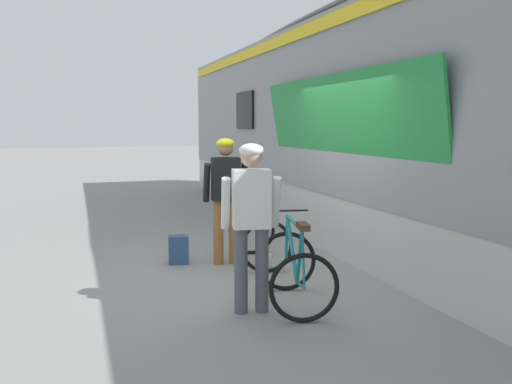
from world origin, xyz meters
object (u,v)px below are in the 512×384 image
at_px(cyclist_near_in_dark, 226,189).
at_px(backpack_on_platform, 179,250).
at_px(cyclist_far_in_white, 251,213).
at_px(water_bottle_near_the_bikes, 270,262).
at_px(train_car, 435,123).
at_px(bicycle_far_teal, 295,269).
at_px(bicycle_near_silver, 259,235).

height_order(cyclist_near_in_dark, backpack_on_platform, cyclist_near_in_dark).
relative_size(cyclist_far_in_white, backpack_on_platform, 4.40).
xyz_separation_m(cyclist_far_in_white, backpack_on_platform, (-0.36, 2.14, -0.85)).
xyz_separation_m(cyclist_near_in_dark, water_bottle_near_the_bikes, (0.47, -0.49, -0.95)).
bearing_deg(water_bottle_near_the_bikes, backpack_on_platform, 147.58).
bearing_deg(cyclist_near_in_dark, train_car, -8.09).
bearing_deg(bicycle_far_teal, bicycle_near_silver, 82.96).
distance_m(bicycle_near_silver, bicycle_far_teal, 1.78).
height_order(bicycle_far_teal, backpack_on_platform, bicycle_far_teal).
bearing_deg(train_car, backpack_on_platform, 170.11).
bearing_deg(bicycle_near_silver, cyclist_far_in_white, -111.77).
distance_m(cyclist_near_in_dark, cyclist_far_in_white, 1.95).
distance_m(train_car, backpack_on_platform, 4.17).
bearing_deg(cyclist_near_in_dark, backpack_on_platform, 161.66).
relative_size(train_car, bicycle_far_teal, 15.14).
bearing_deg(bicycle_near_silver, bicycle_far_teal, -97.04).
bearing_deg(backpack_on_platform, bicycle_near_silver, -5.75).
bearing_deg(train_car, water_bottle_near_the_bikes, -178.89).
bearing_deg(train_car, bicycle_far_teal, -153.05).
height_order(train_car, cyclist_far_in_white, train_car).
distance_m(train_car, bicycle_far_teal, 3.57).
bearing_deg(bicycle_far_teal, train_car, 26.95).
distance_m(cyclist_near_in_dark, backpack_on_platform, 1.08).
xyz_separation_m(backpack_on_platform, water_bottle_near_the_bikes, (1.10, -0.70, -0.09)).
height_order(cyclist_far_in_white, backpack_on_platform, cyclist_far_in_white).
xyz_separation_m(cyclist_near_in_dark, cyclist_far_in_white, (-0.28, -1.93, 0.00)).
bearing_deg(bicycle_far_teal, backpack_on_platform, 112.21).
xyz_separation_m(train_car, cyclist_far_in_white, (-3.37, -1.49, -0.91)).
height_order(cyclist_near_in_dark, bicycle_near_silver, cyclist_near_in_dark).
xyz_separation_m(train_car, bicycle_near_silver, (-2.65, 0.31, -1.56)).
xyz_separation_m(train_car, water_bottle_near_the_bikes, (-2.62, -0.05, -1.86)).
bearing_deg(bicycle_near_silver, train_car, -6.74).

